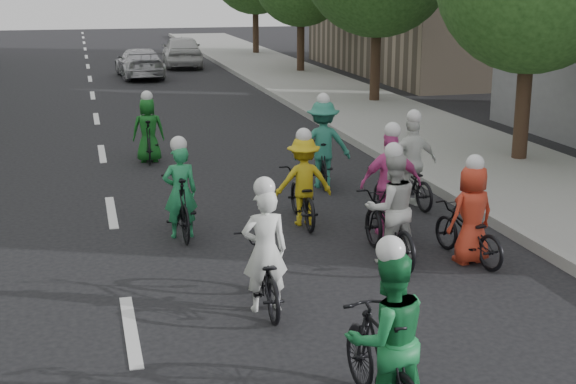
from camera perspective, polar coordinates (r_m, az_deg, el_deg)
name	(u,v)px	position (r m, az deg, el deg)	size (l,w,h in m)	color
ground	(131,330)	(9.55, -11.13, -9.63)	(120.00, 120.00, 0.00)	black
sidewalk_right	(422,135)	(20.85, 9.47, 4.05)	(4.00, 80.00, 0.15)	gray
curb_right	(349,138)	(20.14, 4.38, 3.88)	(0.18, 80.00, 0.18)	#999993
cyclist_0	(264,266)	(9.79, -1.74, -5.30)	(0.59, 1.64, 1.68)	black
cyclist_1	(385,351)	(7.42, 6.90, -11.18)	(0.82, 1.77, 1.78)	black
cyclist_2	(303,189)	(13.16, 1.04, 0.21)	(0.97, 1.70, 1.61)	black
cyclist_3	(389,193)	(12.69, 7.21, -0.08)	(1.01, 1.82, 1.81)	black
cyclist_4	(469,225)	(11.69, 12.78, -2.27)	(0.82, 1.62, 1.58)	black
cyclist_5	(180,201)	(12.64, -7.69, -0.61)	(0.55, 1.65, 1.61)	black
cyclist_6	(390,219)	(11.48, 7.25, -1.95)	(0.79, 1.82, 1.75)	black
cyclist_7	(322,150)	(15.54, 2.45, 3.00)	(1.17, 1.55, 1.84)	black
cyclist_8	(411,173)	(14.39, 8.71, 1.36)	(0.97, 1.66, 1.74)	black
cyclist_9	(148,135)	(18.02, -9.91, 4.01)	(0.72, 1.62, 1.58)	black
follow_car_lead	(140,63)	(33.83, -10.50, 9.00)	(1.69, 4.14, 1.20)	#B5B6BA
follow_car_trail	(182,51)	(37.84, -7.54, 9.91)	(1.73, 4.29, 1.46)	silver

